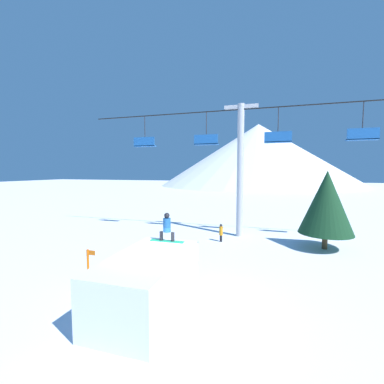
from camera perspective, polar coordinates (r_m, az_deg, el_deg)
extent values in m
plane|color=white|center=(10.55, -7.06, -22.62)|extent=(220.00, 220.00, 0.00)
cone|color=silver|center=(90.03, 14.44, 7.99)|extent=(64.71, 64.71, 20.37)
cube|color=white|center=(9.58, -9.73, -19.27)|extent=(2.35, 4.60, 1.91)
cube|color=silver|center=(11.22, -4.58, -10.61)|extent=(2.35, 0.10, 0.06)
cube|color=#1E9E6B|center=(10.91, -5.57, -10.81)|extent=(1.46, 0.26, 0.03)
cylinder|color=black|center=(10.96, -6.84, -9.66)|extent=(0.14, 0.14, 0.37)
cylinder|color=black|center=(10.77, -4.31, -9.90)|extent=(0.14, 0.14, 0.37)
cylinder|color=#1E5693|center=(10.75, -5.60, -7.33)|extent=(0.31, 0.31, 0.57)
sphere|color=black|center=(10.67, -5.62, -5.23)|extent=(0.23, 0.23, 0.23)
cylinder|color=#B2B2B7|center=(19.09, 10.66, 4.56)|extent=(0.48, 0.48, 9.62)
cube|color=#B2B2B7|center=(19.63, 10.87, 18.14)|extent=(2.40, 0.24, 0.24)
cylinder|color=black|center=(19.58, 10.87, 17.57)|extent=(23.97, 0.08, 0.08)
cylinder|color=#28282D|center=(21.54, -10.43, 13.15)|extent=(0.06, 0.06, 2.39)
cube|color=#195199|center=(21.40, -10.38, 9.98)|extent=(1.80, 0.44, 0.08)
cube|color=#195199|center=(21.28, -10.62, 10.95)|extent=(1.80, 0.08, 0.70)
cylinder|color=#28282D|center=(19.78, 3.23, 13.98)|extent=(0.06, 0.06, 2.39)
cube|color=#195199|center=(19.63, 3.21, 10.53)|extent=(1.80, 0.44, 0.08)
cube|color=#195199|center=(19.49, 3.09, 11.60)|extent=(1.80, 0.08, 0.70)
cylinder|color=#28282D|center=(19.25, 18.60, 14.00)|extent=(0.06, 0.06, 2.39)
cube|color=#195199|center=(19.09, 18.51, 10.46)|extent=(1.80, 0.44, 0.08)
cube|color=#195199|center=(18.95, 18.55, 11.56)|extent=(1.80, 0.08, 0.70)
cylinder|color=#28282D|center=(20.04, 33.72, 13.08)|extent=(0.06, 0.06, 2.39)
cube|color=#195199|center=(19.89, 33.56, 9.68)|extent=(1.80, 0.44, 0.08)
cube|color=#195199|center=(19.75, 33.76, 10.73)|extent=(1.80, 0.08, 0.70)
cylinder|color=#4C3823|center=(18.15, 27.40, -9.68)|extent=(0.31, 0.31, 0.98)
cone|color=#14381E|center=(17.72, 27.70, -2.02)|extent=(3.17, 3.17, 3.89)
cylinder|color=orange|center=(12.08, -22.07, -15.29)|extent=(0.10, 0.10, 1.55)
cube|color=orange|center=(11.77, -21.48, -12.45)|extent=(0.36, 0.02, 0.20)
cylinder|color=black|center=(17.95, 6.45, -10.20)|extent=(0.17, 0.17, 0.45)
cylinder|color=orange|center=(17.82, 6.47, -8.57)|extent=(0.24, 0.24, 0.60)
sphere|color=#232328|center=(17.73, 6.48, -7.34)|extent=(0.18, 0.18, 0.18)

